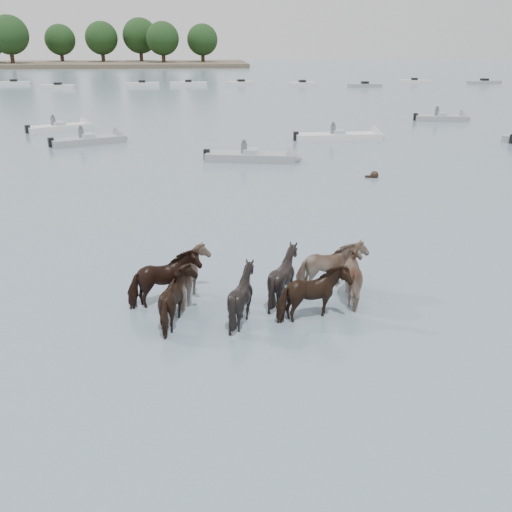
{
  "coord_description": "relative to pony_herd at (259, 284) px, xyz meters",
  "views": [
    {
      "loc": [
        -2.59,
        -13.9,
        6.91
      ],
      "look_at": [
        -1.14,
        1.41,
        1.1
      ],
      "focal_mm": 40.49,
      "sensor_mm": 36.0,
      "label": 1
    }
  ],
  "objects": [
    {
      "name": "motorboat_a",
      "position": [
        -8.61,
        27.35,
        -0.43
      ],
      "size": [
        5.58,
        3.81,
        1.92
      ],
      "rotation": [
        0.0,
        0.0,
        0.45
      ],
      "color": "gray",
      "rests_on": "ground"
    },
    {
      "name": "motorboat_f",
      "position": [
        -12.0,
        33.82,
        -0.43
      ],
      "size": [
        5.38,
        4.02,
        1.92
      ],
      "rotation": [
        0.0,
        0.0,
        0.52
      ],
      "color": "silver",
      "rests_on": "ground"
    },
    {
      "name": "motorboat_e",
      "position": [
        20.69,
        36.33,
        -0.43
      ],
      "size": [
        5.17,
        2.33,
        1.92
      ],
      "rotation": [
        0.0,
        0.0,
        -0.15
      ],
      "color": "gray",
      "rests_on": "ground"
    },
    {
      "name": "ground",
      "position": [
        1.15,
        -0.41,
        -0.65
      ],
      "size": [
        400.0,
        400.0,
        0.0
      ],
      "primitive_type": "plane",
      "color": "slate",
      "rests_on": "ground"
    },
    {
      "name": "motorboat_c",
      "position": [
        9.3,
        27.11,
        -0.43
      ],
      "size": [
        6.86,
        1.75,
        1.92
      ],
      "rotation": [
        0.0,
        0.0,
        0.02
      ],
      "color": "silver",
      "rests_on": "ground"
    },
    {
      "name": "pony_herd",
      "position": [
        0.0,
        0.0,
        0.0
      ],
      "size": [
        7.46,
        3.38,
        1.68
      ],
      "color": "black",
      "rests_on": "ground"
    },
    {
      "name": "distant_flotilla",
      "position": [
        1.14,
        78.83,
        -0.4
      ],
      "size": [
        107.27,
        21.85,
        0.93
      ],
      "color": "silver",
      "rests_on": "ground"
    },
    {
      "name": "swimming_pony",
      "position": [
        7.62,
        15.08,
        -0.55
      ],
      "size": [
        0.72,
        0.44,
        0.44
      ],
      "color": "black",
      "rests_on": "ground"
    },
    {
      "name": "motorboat_b",
      "position": [
        2.27,
        19.91,
        -0.43
      ],
      "size": [
        6.05,
        2.72,
        1.92
      ],
      "rotation": [
        0.0,
        0.0,
        -0.2
      ],
      "color": "gray",
      "rests_on": "ground"
    }
  ]
}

